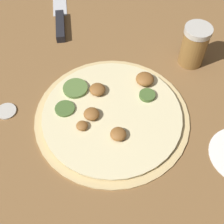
{
  "coord_description": "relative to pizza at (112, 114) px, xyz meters",
  "views": [
    {
      "loc": [
        -0.34,
        -0.07,
        0.5
      ],
      "look_at": [
        0.0,
        0.0,
        0.02
      ],
      "focal_mm": 50.0,
      "sensor_mm": 36.0,
      "label": 1
    }
  ],
  "objects": [
    {
      "name": "spice_jar",
      "position": [
        0.18,
        -0.14,
        0.04
      ],
      "size": [
        0.06,
        0.06,
        0.09
      ],
      "color": "olive",
      "rests_on": "ground_plane"
    },
    {
      "name": "knife",
      "position": [
        0.29,
        0.19,
        -0.0
      ],
      "size": [
        0.32,
        0.13,
        0.02
      ],
      "rotation": [
        0.0,
        0.0,
        0.32
      ],
      "color": "silver",
      "rests_on": "ground_plane"
    },
    {
      "name": "loose_cap",
      "position": [
        -0.03,
        0.21,
        -0.0
      ],
      "size": [
        0.04,
        0.04,
        0.01
      ],
      "color": "beige",
      "rests_on": "ground_plane"
    },
    {
      "name": "ground_plane",
      "position": [
        -0.0,
        -0.0,
        -0.01
      ],
      "size": [
        3.0,
        3.0,
        0.0
      ],
      "primitive_type": "plane",
      "color": "brown"
    },
    {
      "name": "pizza",
      "position": [
        0.0,
        0.0,
        0.0
      ],
      "size": [
        0.3,
        0.3,
        0.03
      ],
      "color": "#D6B77A",
      "rests_on": "ground_plane"
    }
  ]
}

